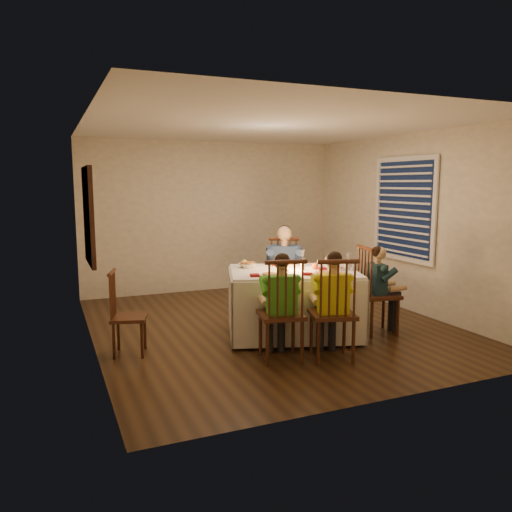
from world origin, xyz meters
name	(u,v)px	position (x,y,z in m)	size (l,w,h in m)	color
ground	(270,325)	(0.00, 0.00, 0.00)	(5.00, 5.00, 0.00)	black
wall_left	(89,235)	(-2.25, 0.00, 1.30)	(0.02, 5.00, 2.60)	beige
wall_right	(410,223)	(2.25, 0.00, 1.30)	(0.02, 5.00, 2.60)	beige
wall_back	(211,217)	(0.00, 2.50, 1.30)	(4.50, 0.02, 2.60)	beige
ceiling	(271,126)	(0.00, 0.00, 2.60)	(5.00, 5.00, 0.00)	white
dining_table	(293,289)	(0.09, -0.49, 0.58)	(1.85, 1.57, 0.79)	silver
chair_adult	(284,317)	(0.35, 0.31, 0.00)	(0.46, 0.44, 1.12)	#371A0F
chair_near_left	(281,359)	(-0.44, -1.22, 0.00)	(0.46, 0.44, 1.12)	#371A0F
chair_near_right	(331,359)	(0.08, -1.41, 0.00)	(0.46, 0.44, 1.12)	#371A0F
chair_end	(377,333)	(1.10, -0.84, 0.00)	(0.46, 0.44, 1.12)	#371A0F
chair_extra	(130,354)	(-1.90, -0.41, 0.00)	(0.39, 0.37, 0.95)	#371A0F
adult	(284,317)	(0.35, 0.31, 0.00)	(0.49, 0.45, 1.30)	navy
child_green	(281,359)	(-0.44, -1.22, 0.00)	(0.41, 0.37, 1.16)	green
child_yellow	(331,359)	(0.08, -1.41, 0.00)	(0.42, 0.38, 1.18)	yellow
child_teal	(377,333)	(1.10, -0.84, 0.00)	(0.38, 0.35, 1.11)	#18333D
setting_adult	(290,265)	(0.21, -0.14, 0.83)	(0.26, 0.26, 0.02)	silver
setting_green	(270,275)	(-0.34, -0.73, 0.83)	(0.26, 0.26, 0.02)	silver
setting_yellow	(323,274)	(0.27, -0.88, 0.83)	(0.26, 0.26, 0.02)	silver
setting_teal	(336,269)	(0.60, -0.64, 0.83)	(0.26, 0.26, 0.02)	silver
candle_left	(286,266)	(0.00, -0.46, 0.87)	(0.06, 0.06, 0.10)	white
candle_right	(302,266)	(0.19, -0.52, 0.87)	(0.06, 0.06, 0.10)	white
squash	(244,263)	(-0.37, 0.01, 0.86)	(0.09, 0.09, 0.09)	yellow
orange_fruit	(315,266)	(0.37, -0.52, 0.86)	(0.08, 0.08, 0.08)	#F15C14
serving_bowl	(248,265)	(-0.36, -0.08, 0.85)	(0.23, 0.23, 0.06)	silver
wall_mirror	(89,216)	(-2.22, 0.30, 1.50)	(0.06, 0.95, 1.15)	black
window_blinds	(403,209)	(2.21, 0.10, 1.50)	(0.07, 1.34, 1.54)	black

